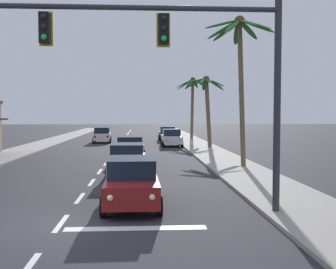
{
  "coord_description": "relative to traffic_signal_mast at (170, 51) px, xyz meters",
  "views": [
    {
      "loc": [
        2.42,
        -12.13,
        3.24
      ],
      "look_at": [
        3.63,
        8.0,
        2.2
      ],
      "focal_mm": 44.32,
      "sensor_mm": 36.0,
      "label": 1
    }
  ],
  "objects": [
    {
      "name": "palm_right_third",
      "position": [
        4.95,
        24.71,
        -0.26
      ],
      "size": [
        3.72,
        3.74,
        6.64
      ],
      "color": "brown",
      "rests_on": "ground"
    },
    {
      "name": "sedan_third_in_queue",
      "position": [
        -1.63,
        8.28,
        -4.3
      ],
      "size": [
        1.98,
        4.46,
        1.68
      ],
      "color": "silver",
      "rests_on": "ground"
    },
    {
      "name": "palm_right_second",
      "position": [
        4.75,
        11.02,
        1.72
      ],
      "size": [
        4.2,
        3.99,
        8.85
      ],
      "color": "brown",
      "rests_on": "ground"
    },
    {
      "name": "lane_markings",
      "position": [
        -2.85,
        20.03,
        -5.15
      ],
      "size": [
        4.28,
        88.75,
        0.01
      ],
      "color": "silver",
      "rests_on": "ground"
    },
    {
      "name": "sedan_fifth_in_queue",
      "position": [
        -1.69,
        15.02,
        -4.3
      ],
      "size": [
        2.01,
        4.47,
        1.68
      ],
      "color": "red",
      "rests_on": "ground"
    },
    {
      "name": "sedan_parked_mid_kerb",
      "position": [
        1.98,
        35.38,
        -4.3
      ],
      "size": [
        2.05,
        4.49,
        1.68
      ],
      "color": "black",
      "rests_on": "ground"
    },
    {
      "name": "palm_right_farthest",
      "position": [
        5.32,
        38.41,
        0.51
      ],
      "size": [
        4.33,
        4.42,
        7.71
      ],
      "color": "brown",
      "rests_on": "ground"
    },
    {
      "name": "sedan_lead_at_stop_bar",
      "position": [
        -1.23,
        1.53,
        -4.3
      ],
      "size": [
        2.0,
        4.47,
        1.68
      ],
      "color": "maroon",
      "rests_on": "ground"
    },
    {
      "name": "traffic_signal_mast",
      "position": [
        0.0,
        0.0,
        0.0
      ],
      "size": [
        10.83,
        0.41,
        7.33
      ],
      "color": "#2D2D33",
      "rests_on": "ground"
    },
    {
      "name": "sidewalk_left",
      "position": [
        -11.05,
        19.34,
        -5.08
      ],
      "size": [
        3.2,
        110.0,
        0.14
      ],
      "primitive_type": "cube",
      "color": "#9E998E",
      "rests_on": "ground"
    },
    {
      "name": "ground_plane",
      "position": [
        -3.25,
        -0.66,
        -5.15
      ],
      "size": [
        220.0,
        220.0,
        0.0
      ],
      "primitive_type": "plane",
      "color": "#2D2D33"
    },
    {
      "name": "sedan_oncoming_far",
      "position": [
        -5.36,
        33.07,
        -4.3
      ],
      "size": [
        2.13,
        4.52,
        1.68
      ],
      "color": "silver",
      "rests_on": "ground"
    },
    {
      "name": "sedan_parked_nearest_kerb",
      "position": [
        1.93,
        27.59,
        -4.3
      ],
      "size": [
        2.02,
        4.48,
        1.68
      ],
      "color": "silver",
      "rests_on": "ground"
    },
    {
      "name": "sidewalk_right",
      "position": [
        4.55,
        19.34,
        -5.08
      ],
      "size": [
        3.2,
        110.0,
        0.14
      ],
      "primitive_type": "cube",
      "color": "#9E998E",
      "rests_on": "ground"
    }
  ]
}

